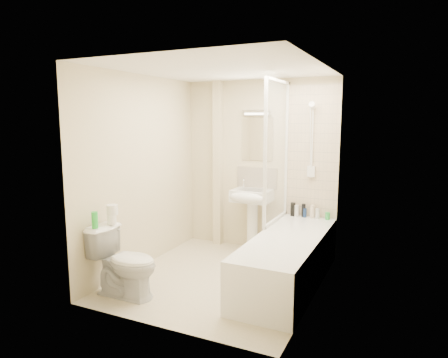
% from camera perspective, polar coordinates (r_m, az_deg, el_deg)
% --- Properties ---
extents(floor, '(2.50, 2.50, 0.00)m').
position_cam_1_polar(floor, '(4.85, -0.38, -13.96)').
color(floor, beige).
rests_on(floor, ground).
extents(wall_back, '(2.20, 0.02, 2.40)m').
position_cam_1_polar(wall_back, '(5.68, 5.05, 1.86)').
color(wall_back, beige).
rests_on(wall_back, ground).
extents(wall_left, '(0.02, 2.50, 2.40)m').
position_cam_1_polar(wall_left, '(5.10, -11.62, 0.96)').
color(wall_left, beige).
rests_on(wall_left, ground).
extents(wall_right, '(0.02, 2.50, 2.40)m').
position_cam_1_polar(wall_right, '(4.18, 13.33, -0.74)').
color(wall_right, beige).
rests_on(wall_right, ground).
extents(ceiling, '(2.20, 2.50, 0.02)m').
position_cam_1_polar(ceiling, '(4.52, -0.42, 15.43)').
color(ceiling, white).
rests_on(ceiling, wall_back).
extents(tile_back, '(0.70, 0.01, 1.75)m').
position_cam_1_polar(tile_back, '(5.43, 12.50, 3.77)').
color(tile_back, beige).
rests_on(tile_back, wall_back).
extents(tile_right, '(0.01, 2.10, 1.75)m').
position_cam_1_polar(tile_right, '(4.34, 13.80, 2.57)').
color(tile_right, beige).
rests_on(tile_right, wall_right).
extents(pipe_boxing, '(0.12, 0.12, 2.40)m').
position_cam_1_polar(pipe_boxing, '(5.86, -0.85, 2.11)').
color(pipe_boxing, beige).
rests_on(pipe_boxing, ground).
extents(splashback, '(0.60, 0.02, 0.30)m').
position_cam_1_polar(splashback, '(5.70, 4.71, 0.17)').
color(splashback, beige).
rests_on(splashback, wall_back).
extents(mirror, '(0.46, 0.01, 0.60)m').
position_cam_1_polar(mirror, '(5.64, 4.78, 5.70)').
color(mirror, white).
rests_on(mirror, wall_back).
extents(strip_light, '(0.42, 0.07, 0.07)m').
position_cam_1_polar(strip_light, '(5.62, 4.74, 9.46)').
color(strip_light, silver).
rests_on(strip_light, wall_back).
extents(bathtub, '(0.70, 2.10, 0.55)m').
position_cam_1_polar(bathtub, '(4.67, 9.15, -11.20)').
color(bathtub, white).
rests_on(bathtub, ground).
extents(shower_screen, '(0.04, 0.92, 1.80)m').
position_cam_1_polar(shower_screen, '(5.10, 7.57, 3.88)').
color(shower_screen, white).
rests_on(shower_screen, bathtub).
extents(shower_fixture, '(0.10, 0.16, 0.99)m').
position_cam_1_polar(shower_fixture, '(5.38, 12.42, 5.02)').
color(shower_fixture, white).
rests_on(shower_fixture, wall_back).
extents(pedestal_sink, '(0.52, 0.48, 1.01)m').
position_cam_1_polar(pedestal_sink, '(5.55, 3.85, -3.41)').
color(pedestal_sink, white).
rests_on(pedestal_sink, ground).
extents(bottle_black_a, '(0.07, 0.07, 0.19)m').
position_cam_1_polar(bottle_black_a, '(5.53, 9.82, -4.28)').
color(bottle_black_a, black).
rests_on(bottle_black_a, bathtub).
extents(bottle_white_a, '(0.06, 0.06, 0.15)m').
position_cam_1_polar(bottle_white_a, '(5.52, 10.34, -4.48)').
color(bottle_white_a, silver).
rests_on(bottle_white_a, bathtub).
extents(bottle_black_b, '(0.05, 0.05, 0.18)m').
position_cam_1_polar(bottle_black_b, '(5.49, 11.30, -4.42)').
color(bottle_black_b, black).
rests_on(bottle_black_b, bathtub).
extents(bottle_blue, '(0.06, 0.06, 0.12)m').
position_cam_1_polar(bottle_blue, '(5.50, 11.43, -4.74)').
color(bottle_blue, navy).
rests_on(bottle_blue, bathtub).
extents(bottle_cream, '(0.06, 0.06, 0.17)m').
position_cam_1_polar(bottle_cream, '(5.47, 12.51, -4.56)').
color(bottle_cream, beige).
rests_on(bottle_cream, bathtub).
extents(bottle_white_b, '(0.05, 0.05, 0.13)m').
position_cam_1_polar(bottle_white_b, '(5.46, 13.22, -4.83)').
color(bottle_white_b, silver).
rests_on(bottle_white_b, bathtub).
extents(bottle_green, '(0.06, 0.06, 0.10)m').
position_cam_1_polar(bottle_green, '(5.44, 14.58, -5.13)').
color(bottle_green, green).
rests_on(bottle_green, bathtub).
extents(toilet, '(0.42, 0.73, 0.74)m').
position_cam_1_polar(toilet, '(4.41, -13.97, -11.42)').
color(toilet, white).
rests_on(toilet, ground).
extents(toilet_roll_lower, '(0.10, 0.10, 0.10)m').
position_cam_1_polar(toilet_roll_lower, '(4.47, -15.76, -5.61)').
color(toilet_roll_lower, white).
rests_on(toilet_roll_lower, toilet).
extents(toilet_roll_upper, '(0.12, 0.12, 0.11)m').
position_cam_1_polar(toilet_roll_upper, '(4.47, -15.68, -4.25)').
color(toilet_roll_upper, white).
rests_on(toilet_roll_upper, toilet_roll_lower).
extents(green_bottle, '(0.06, 0.06, 0.17)m').
position_cam_1_polar(green_bottle, '(4.34, -17.98, -5.60)').
color(green_bottle, green).
rests_on(green_bottle, toilet).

